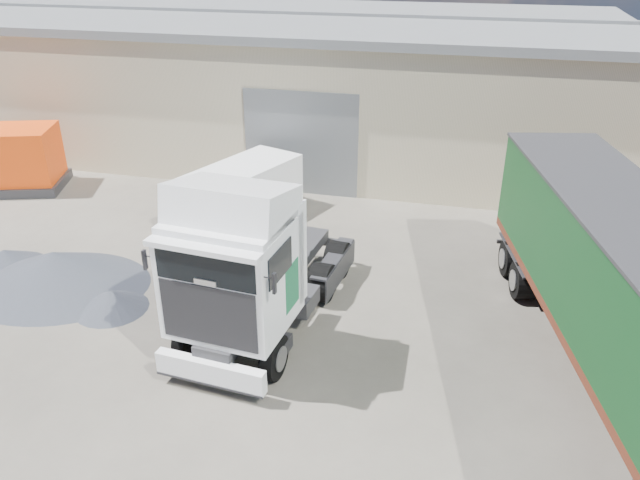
% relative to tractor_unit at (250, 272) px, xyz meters
% --- Properties ---
extents(ground, '(120.00, 120.00, 0.00)m').
position_rel_tractor_unit_xyz_m(ground, '(0.65, -1.17, -1.72)').
color(ground, '#292721').
rests_on(ground, ground).
extents(warehouse, '(30.60, 12.60, 5.42)m').
position_rel_tractor_unit_xyz_m(warehouse, '(-5.34, 14.82, 0.94)').
color(warehouse, '#BEAE92').
rests_on(warehouse, ground).
extents(tractor_unit, '(2.84, 6.33, 4.10)m').
position_rel_tractor_unit_xyz_m(tractor_unit, '(0.00, 0.00, 0.00)').
color(tractor_unit, black).
rests_on(tractor_unit, ground).
extents(box_trailer, '(4.56, 11.04, 3.59)m').
position_rel_tractor_unit_xyz_m(box_trailer, '(7.48, 0.68, 0.47)').
color(box_trailer, '#2D2D30').
rests_on(box_trailer, ground).
extents(panel_van, '(3.18, 4.70, 1.78)m').
position_rel_tractor_unit_xyz_m(panel_van, '(-2.65, 5.87, -0.80)').
color(panel_van, black).
rests_on(panel_van, ground).
extents(orange_skip, '(4.06, 3.22, 2.21)m').
position_rel_tractor_unit_xyz_m(orange_skip, '(-11.52, 6.66, -0.76)').
color(orange_skip, '#2D2D30').
rests_on(orange_skip, ground).
extents(gravel_heap, '(6.17, 5.57, 0.99)m').
position_rel_tractor_unit_xyz_m(gravel_heap, '(-5.82, 0.97, -1.26)').
color(gravel_heap, '#21242C').
rests_on(gravel_heap, ground).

